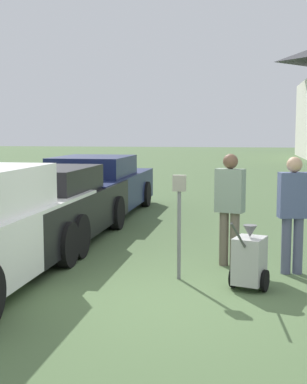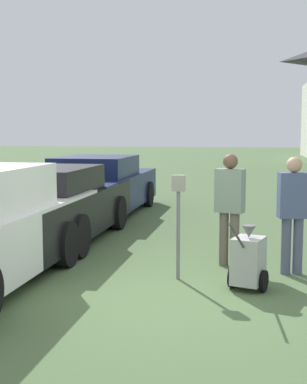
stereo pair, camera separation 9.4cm
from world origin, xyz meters
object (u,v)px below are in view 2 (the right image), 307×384
object	(u,v)px
person_supervisor	(293,208)
equipment_cart	(248,260)
parking_meter	(178,207)
person_worker	(230,203)
parked_car_black	(47,207)
parked_car_navy	(98,187)

from	to	relation	value
person_supervisor	equipment_cart	size ratio (longest dim) A/B	1.68
parking_meter	person_worker	world-z (taller)	person_worker
parked_car_black	person_supervisor	size ratio (longest dim) A/B	3.03
parked_car_black	person_supervisor	world-z (taller)	person_supervisor
person_worker	person_supervisor	world-z (taller)	person_worker
person_worker	person_supervisor	size ratio (longest dim) A/B	1.01
person_worker	equipment_cart	distance (m)	1.35
person_supervisor	equipment_cart	bearing A→B (deg)	44.86
parked_car_black	parking_meter	distance (m)	3.29
parking_meter	equipment_cart	distance (m)	1.18
parked_car_navy	parking_meter	world-z (taller)	parking_meter
parked_car_black	parked_car_navy	bearing A→B (deg)	90.53
parked_car_navy	person_supervisor	bearing A→B (deg)	-47.72
parked_car_navy	person_supervisor	world-z (taller)	person_supervisor
person_worker	equipment_cart	size ratio (longest dim) A/B	1.71
person_worker	parked_car_black	bearing A→B (deg)	-0.22
parking_meter	equipment_cart	bearing A→B (deg)	-19.53
person_worker	equipment_cart	world-z (taller)	person_worker
equipment_cart	person_supervisor	bearing A→B (deg)	72.63
parked_car_navy	parking_meter	bearing A→B (deg)	-62.78
person_supervisor	parking_meter	bearing A→B (deg)	8.86
parked_car_black	parked_car_navy	distance (m)	3.35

